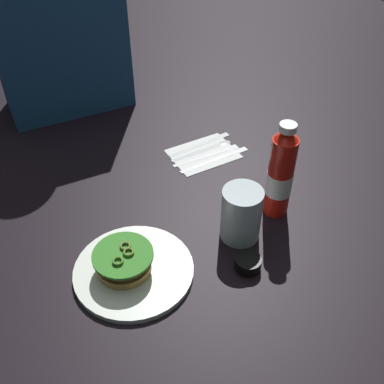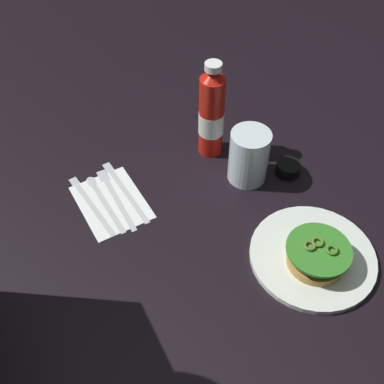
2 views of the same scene
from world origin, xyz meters
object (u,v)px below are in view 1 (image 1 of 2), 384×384
Objects in this scene: burger_sandwich at (124,261)px; napkin at (203,154)px; fork_utensil at (212,153)px; butter_knife at (204,142)px; condiment_cup at (248,263)px; diner_person at (56,27)px; dinner_plate at (134,271)px; steak_knife at (219,157)px; water_glass at (241,214)px; ketchup_bottle at (280,175)px; spoon_utensil at (210,147)px.

burger_sandwich is 0.45m from napkin.
fork_utensil is (0.02, -0.01, 0.00)m from napkin.
fork_utensil is 0.06m from butter_knife.
condiment_cup is 0.87m from diner_person.
condiment_cup reaches higher than dinner_plate.
steak_knife is 0.03m from fork_utensil.
condiment_cup is at bearing -105.59° from butter_knife.
water_glass reaches higher than napkin.
burger_sandwich is at bearing 177.80° from water_glass.
water_glass is (0.25, -0.00, 0.06)m from dinner_plate.
ketchup_bottle is 0.31m from spoon_utensil.
butter_knife is at bearing 45.44° from dinner_plate.
spoon_utensil is 0.56m from diner_person.
burger_sandwich is 0.59× the size of steak_knife.
dinner_plate is at bearing 179.50° from water_glass.
fork_utensil is at bearing -57.99° from diner_person.
ketchup_bottle reaches higher than dinner_plate.
dinner_plate is 1.03× the size of ketchup_bottle.
ketchup_bottle reaches higher than burger_sandwich.
ketchup_bottle is at bearing -83.30° from fork_utensil.
dinner_plate is 0.47m from spoon_utensil.
condiment_cup reaches higher than napkin.
condiment_cup is 0.26× the size of steak_knife.
condiment_cup is (-0.03, -0.09, -0.05)m from water_glass.
fork_utensil is 0.03m from spoon_utensil.
ketchup_bottle reaches higher than steak_knife.
butter_knife is (-0.01, 0.08, 0.00)m from steak_knife.
condiment_cup is (-0.15, -0.12, -0.10)m from ketchup_bottle.
steak_knife is at bearing 37.46° from dinner_plate.
dinner_plate is 0.43× the size of diner_person.
ketchup_bottle is at bearing 39.21° from condiment_cup.
water_glass is at bearing -2.20° from burger_sandwich.
spoon_utensil is (-0.00, 0.05, 0.00)m from steak_knife.
butter_knife is at bearing 94.91° from ketchup_bottle.
butter_knife is at bearing 61.76° from napkin.
water_glass is at bearing 69.85° from condiment_cup.
diner_person reaches higher than burger_sandwich.
napkin is 0.83× the size of steak_knife.
ketchup_bottle is 1.21× the size of butter_knife.
diner_person is (-0.28, 0.38, 0.24)m from butter_knife.
dinner_plate is 0.39m from ketchup_bottle.
fork_utensil is at bearing -106.62° from spoon_utensil.
butter_knife reaches higher than napkin.
butter_knife is at bearing 74.41° from condiment_cup.
water_glass is 0.72× the size of napkin.
dinner_plate is 0.45m from fork_utensil.
butter_knife is at bearing 75.63° from water_glass.
diner_person is (0.06, 0.73, 0.24)m from dinner_plate.
dinner_plate is 0.26m from water_glass.
diner_person reaches higher than water_glass.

